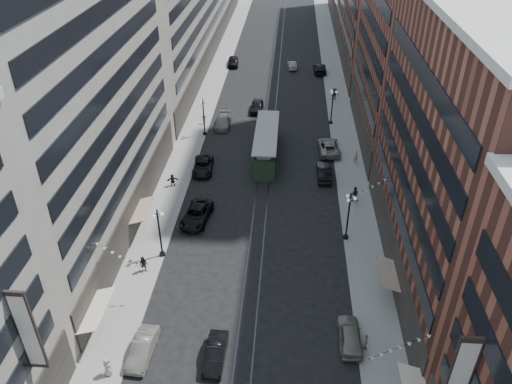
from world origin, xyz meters
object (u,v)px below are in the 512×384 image
(lamppost_se_far, at_px, (348,215))
(car_5, at_px, (216,353))
(pedestrian_2, at_px, (144,264))
(pedestrian_9, at_px, (335,94))
(pedestrian_1, at_px, (107,367))
(pedestrian_4, at_px, (365,342))
(car_8, at_px, (223,121))
(pedestrian_7, at_px, (354,194))
(car_1, at_px, (142,348))
(lamppost_se_mid, at_px, (332,105))
(car_2, at_px, (197,215))
(car_10, at_px, (324,172))
(car_11, at_px, (329,147))
(car_13, at_px, (257,106))
(lamppost_sw_mid, at_px, (204,115))
(car_14, at_px, (292,65))
(pedestrian_6, at_px, (204,119))
(streetcar, at_px, (266,145))
(car_4, at_px, (350,335))
(car_12, at_px, (320,68))
(pedestrian_8, at_px, (355,156))
(pedestrian_5, at_px, (173,180))
(car_9, at_px, (233,61))
(lamppost_sw_far, at_px, (159,232))
(car_7, at_px, (203,166))

(lamppost_se_far, relative_size, car_5, 1.28)
(pedestrian_2, bearing_deg, pedestrian_9, 72.11)
(pedestrian_1, bearing_deg, pedestrian_4, -147.47)
(car_8, bearing_deg, pedestrian_7, -47.27)
(car_1, bearing_deg, lamppost_se_mid, 72.08)
(car_5, bearing_deg, pedestrian_2, 132.18)
(car_2, bearing_deg, pedestrian_7, 22.93)
(car_10, bearing_deg, lamppost_se_mid, -97.11)
(car_11, relative_size, car_13, 1.21)
(pedestrian_1, height_order, pedestrian_7, pedestrian_7)
(lamppost_sw_mid, xyz_separation_m, pedestrian_4, (18.74, -37.24, -2.15))
(car_1, bearing_deg, pedestrian_1, -131.76)
(car_14, height_order, pedestrian_6, pedestrian_6)
(car_10, distance_m, pedestrian_9, 25.17)
(streetcar, distance_m, car_11, 8.64)
(car_4, relative_size, car_5, 1.07)
(car_14, relative_size, pedestrian_7, 2.28)
(car_2, xyz_separation_m, car_12, (15.20, 48.61, 0.04))
(car_2, distance_m, pedestrian_8, 23.26)
(pedestrian_7, bearing_deg, pedestrian_1, 55.88)
(lamppost_se_mid, distance_m, pedestrian_5, 27.78)
(car_14, bearing_deg, car_9, -11.25)
(lamppost_sw_mid, bearing_deg, pedestrian_4, -63.28)
(car_14, bearing_deg, car_11, 92.35)
(car_4, xyz_separation_m, pedestrian_7, (2.30, 20.63, 0.30))
(lamppost_sw_far, relative_size, car_10, 1.12)
(pedestrian_4, bearing_deg, car_7, 46.28)
(lamppost_se_mid, distance_m, car_9, 31.07)
(pedestrian_5, bearing_deg, pedestrian_9, 34.37)
(car_4, bearing_deg, pedestrian_1, 12.49)
(car_1, distance_m, car_5, 5.81)
(streetcar, bearing_deg, pedestrian_2, -113.61)
(pedestrian_6, bearing_deg, car_11, 162.59)
(lamppost_se_far, bearing_deg, pedestrian_4, -88.61)
(car_11, relative_size, pedestrian_5, 3.74)
(pedestrian_8, bearing_deg, pedestrian_5, 3.94)
(lamppost_sw_far, distance_m, lamppost_sw_mid, 27.00)
(pedestrian_7, bearing_deg, pedestrian_5, 0.71)
(car_13, xyz_separation_m, car_14, (5.38, 20.48, -0.12))
(car_5, bearing_deg, pedestrian_8, 68.24)
(pedestrian_7, bearing_deg, pedestrian_6, -37.93)
(car_11, distance_m, pedestrian_8, 4.30)
(car_7, xyz_separation_m, pedestrian_5, (-3.06, -3.93, 0.20))
(lamppost_sw_far, height_order, car_14, lamppost_sw_far)
(pedestrian_1, bearing_deg, pedestrian_8, -100.75)
(lamppost_sw_far, xyz_separation_m, pedestrian_8, (20.89, 20.33, -2.08))
(car_9, xyz_separation_m, car_13, (6.15, -21.42, -0.03))
(car_13, height_order, pedestrian_9, pedestrian_9)
(car_2, bearing_deg, lamppost_se_mid, 65.45)
(pedestrian_2, bearing_deg, car_9, 95.59)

